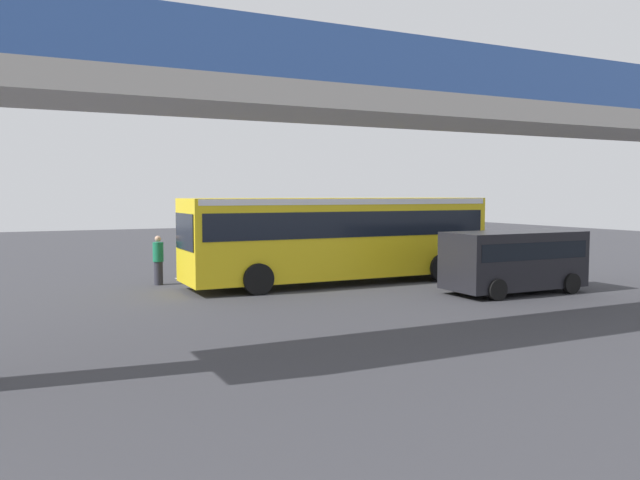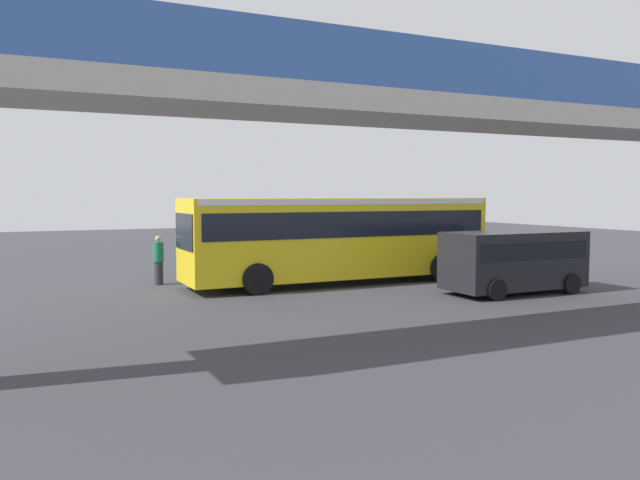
# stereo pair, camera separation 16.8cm
# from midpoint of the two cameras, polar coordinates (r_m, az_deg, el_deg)

# --- Properties ---
(ground) EXTENTS (80.00, 80.00, 0.00)m
(ground) POSITION_cam_midpoint_polar(r_m,az_deg,el_deg) (24.26, 0.13, -3.64)
(ground) COLOR #38383D
(city_bus) EXTENTS (11.54, 2.85, 3.15)m
(city_bus) POSITION_cam_midpoint_polar(r_m,az_deg,el_deg) (23.31, 1.54, 0.69)
(city_bus) COLOR yellow
(city_bus) RESTS_ON ground
(parked_van) EXTENTS (4.80, 2.17, 2.05)m
(parked_van) POSITION_cam_midpoint_polar(r_m,az_deg,el_deg) (22.00, 16.89, -1.53)
(parked_van) COLOR black
(parked_van) RESTS_ON ground
(bicycle_red) EXTENTS (1.77, 0.44, 0.96)m
(bicycle_red) POSITION_cam_midpoint_polar(r_m,az_deg,el_deg) (27.68, 20.45, -2.16)
(bicycle_red) COLOR black
(bicycle_red) RESTS_ON ground
(pedestrian) EXTENTS (0.38, 0.38, 1.79)m
(pedestrian) POSITION_cam_midpoint_polar(r_m,az_deg,el_deg) (23.69, -14.58, -1.81)
(pedestrian) COLOR #2D2D38
(pedestrian) RESTS_ON ground
(traffic_sign) EXTENTS (0.08, 0.60, 2.80)m
(traffic_sign) POSITION_cam_midpoint_polar(r_m,az_deg,el_deg) (31.79, 9.47, 1.57)
(traffic_sign) COLOR slate
(traffic_sign) RESTS_ON ground
(lane_dash_leftmost) EXTENTS (2.00, 0.20, 0.01)m
(lane_dash_leftmost) POSITION_cam_midpoint_polar(r_m,az_deg,el_deg) (28.76, 4.67, -2.43)
(lane_dash_leftmost) COLOR silver
(lane_dash_leftmost) RESTS_ON ground
(lane_dash_left) EXTENTS (2.00, 0.20, 0.01)m
(lane_dash_left) POSITION_cam_midpoint_polar(r_m,az_deg,el_deg) (26.95, -2.67, -2.86)
(lane_dash_left) COLOR silver
(lane_dash_left) RESTS_ON ground
(lane_dash_centre) EXTENTS (2.00, 0.20, 0.01)m
(lane_dash_centre) POSITION_cam_midpoint_polar(r_m,az_deg,el_deg) (25.64, -10.92, -3.29)
(lane_dash_centre) COLOR silver
(lane_dash_centre) RESTS_ON ground
(pedestrian_overpass) EXTENTS (25.76, 2.60, 6.52)m
(pedestrian_overpass) POSITION_cam_midpoint_polar(r_m,az_deg,el_deg) (16.24, 15.08, 9.29)
(pedestrian_overpass) COLOR #B2ADA5
(pedestrian_overpass) RESTS_ON ground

